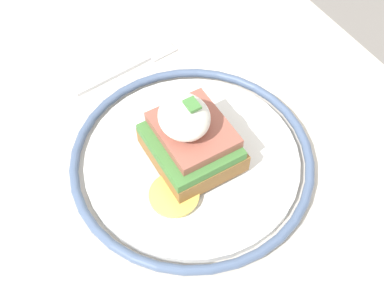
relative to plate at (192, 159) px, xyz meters
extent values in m
cube|color=beige|center=(-0.03, -0.04, -0.02)|extent=(1.12, 0.65, 0.03)
cylinder|color=beige|center=(-0.53, 0.23, -0.39)|extent=(0.06, 0.06, 0.71)
cylinder|color=white|center=(0.00, 0.00, 0.00)|extent=(0.23, 0.23, 0.01)
torus|color=slate|center=(0.00, 0.00, 0.00)|extent=(0.26, 0.26, 0.01)
cube|color=olive|center=(0.00, 0.00, 0.02)|extent=(0.09, 0.08, 0.02)
cube|color=#427A38|center=(0.00, 0.00, 0.03)|extent=(0.09, 0.08, 0.01)
cube|color=#9E5647|center=(0.00, 0.00, 0.05)|extent=(0.08, 0.07, 0.01)
ellipsoid|color=white|center=(-0.01, -0.01, 0.07)|extent=(0.05, 0.05, 0.04)
cylinder|color=#E5C656|center=(0.03, -0.04, 0.01)|extent=(0.05, 0.05, 0.00)
cube|color=#47843D|center=(0.00, 0.00, 0.09)|extent=(0.02, 0.01, 0.00)
cube|color=silver|center=(-0.16, -0.02, -0.01)|extent=(0.02, 0.11, 0.00)
cube|color=silver|center=(-0.17, 0.05, -0.01)|extent=(0.03, 0.04, 0.00)
camera|label=1|loc=(0.25, -0.15, 0.43)|focal=45.00mm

